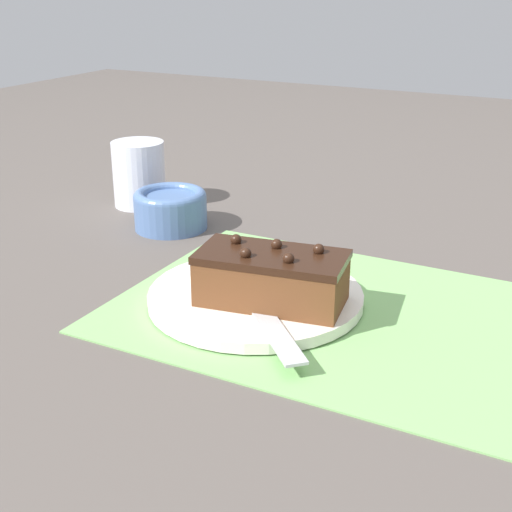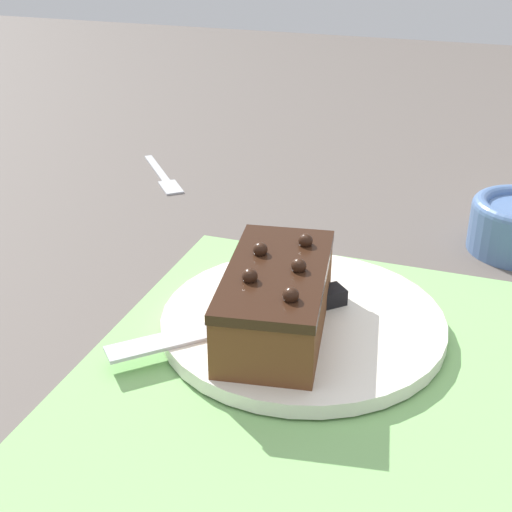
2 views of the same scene
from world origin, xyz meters
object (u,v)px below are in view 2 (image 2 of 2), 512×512
(chocolate_cake, at_px, (276,299))
(cake_plate, at_px, (303,322))
(dessert_fork, at_px, (163,176))
(serving_knife, at_px, (271,312))

(chocolate_cake, bearing_deg, cake_plate, 150.80)
(cake_plate, height_order, chocolate_cake, chocolate_cake)
(chocolate_cake, height_order, dessert_fork, chocolate_cake)
(chocolate_cake, distance_m, serving_knife, 0.03)
(cake_plate, distance_m, serving_knife, 0.03)
(chocolate_cake, xyz_separation_m, dessert_fork, (-0.32, -0.26, -0.04))
(dessert_fork, bearing_deg, serving_knife, 89.27)
(serving_knife, bearing_deg, dessert_fork, -4.76)
(serving_knife, distance_m, dessert_fork, 0.39)
(chocolate_cake, relative_size, serving_knife, 1.01)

